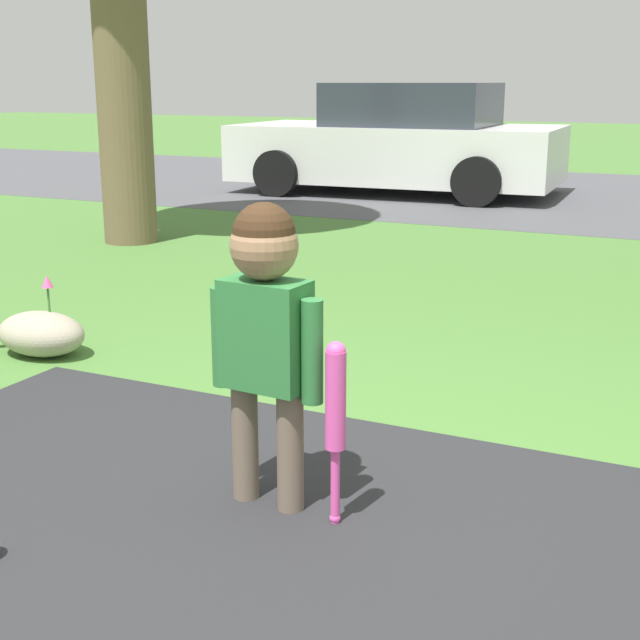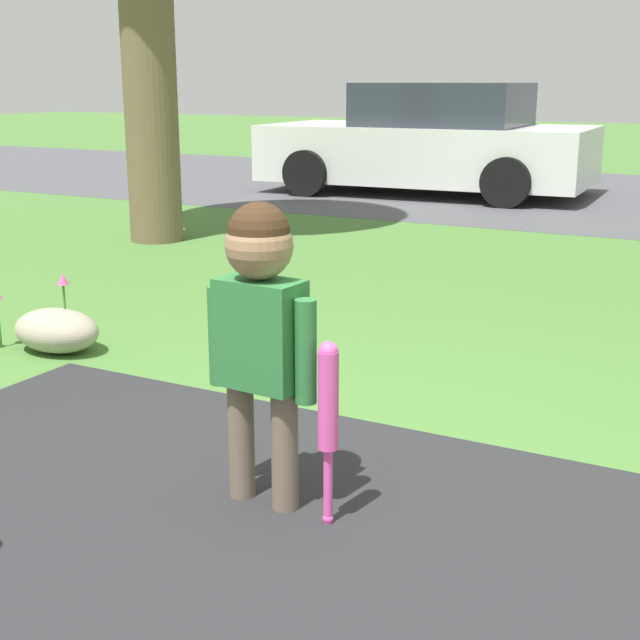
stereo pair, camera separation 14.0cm
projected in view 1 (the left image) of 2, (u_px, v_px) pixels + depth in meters
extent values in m
plane|color=#477533|center=(305.00, 540.00, 2.75)|extent=(60.00, 60.00, 0.00)
cylinder|color=#6B5B4C|center=(245.00, 441.00, 2.98)|extent=(0.09, 0.09, 0.41)
cylinder|color=#6B5B4C|center=(290.00, 451.00, 2.90)|extent=(0.09, 0.09, 0.41)
cube|color=#2D7238|center=(266.00, 334.00, 2.84)|extent=(0.29, 0.17, 0.35)
cylinder|color=#2D7238|center=(222.00, 337.00, 2.93)|extent=(0.07, 0.07, 0.33)
cylinder|color=#2D7238|center=(312.00, 352.00, 2.77)|extent=(0.07, 0.07, 0.33)
sphere|color=#997051|center=(264.00, 246.00, 2.77)|extent=(0.22, 0.22, 0.22)
sphere|color=#382314|center=(264.00, 234.00, 2.76)|extent=(0.20, 0.20, 0.20)
sphere|color=#E54CA5|center=(335.00, 518.00, 2.85)|extent=(0.04, 0.04, 0.04)
cylinder|color=#E54CA5|center=(335.00, 486.00, 2.82)|extent=(0.03, 0.03, 0.26)
cylinder|color=#E54CA5|center=(336.00, 400.00, 2.75)|extent=(0.07, 0.07, 0.32)
sphere|color=#E54CA5|center=(336.00, 351.00, 2.71)|extent=(0.06, 0.06, 0.06)
cube|color=silver|center=(397.00, 153.00, 11.27)|extent=(4.11, 2.13, 0.69)
cube|color=#2D333D|center=(414.00, 104.00, 11.04)|extent=(2.02, 1.78, 0.52)
cylinder|color=black|center=(277.00, 173.00, 10.92)|extent=(0.58, 0.21, 0.57)
cylinder|color=black|center=(334.00, 161.00, 12.63)|extent=(0.58, 0.21, 0.57)
cylinder|color=black|center=(477.00, 182.00, 10.01)|extent=(0.58, 0.21, 0.57)
cylinder|color=black|center=(509.00, 167.00, 11.72)|extent=(0.58, 0.21, 0.57)
cylinder|color=brown|center=(120.00, 30.00, 7.43)|extent=(0.46, 0.46, 3.58)
cylinder|color=#38702D|center=(50.00, 321.00, 4.60)|extent=(0.01, 0.01, 0.35)
cone|color=#E54C8C|center=(47.00, 282.00, 4.55)|extent=(0.06, 0.06, 0.06)
ellipsoid|color=#9E937F|center=(41.00, 334.00, 4.59)|extent=(0.49, 0.34, 0.23)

